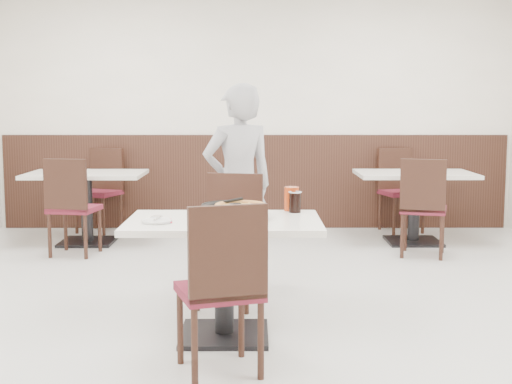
{
  "coord_description": "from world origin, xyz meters",
  "views": [
    {
      "loc": [
        -0.01,
        -4.85,
        1.46
      ],
      "look_at": [
        0.0,
        -0.3,
        0.9
      ],
      "focal_mm": 50.0,
      "sensor_mm": 36.0,
      "label": 1
    }
  ],
  "objects_px": {
    "pizza_pan": "(234,212)",
    "cola_glass": "(295,203)",
    "pizza": "(241,209)",
    "bg_chair_right_near": "(424,207)",
    "bg_chair_left_near": "(74,206)",
    "bg_chair_right_far": "(402,191)",
    "chair_near": "(219,287)",
    "bg_table_right": "(414,208)",
    "side_plate": "(157,221)",
    "main_table": "(224,279)",
    "diner_person": "(238,186)",
    "bg_chair_left_far": "(98,191)",
    "bg_table_left": "(87,208)",
    "chair_far": "(228,241)",
    "red_cup": "(292,199)"
  },
  "relations": [
    {
      "from": "cola_glass",
      "to": "bg_chair_left_near",
      "type": "height_order",
      "value": "bg_chair_left_near"
    },
    {
      "from": "pizza_pan",
      "to": "cola_glass",
      "type": "height_order",
      "value": "cola_glass"
    },
    {
      "from": "diner_person",
      "to": "bg_chair_left_near",
      "type": "height_order",
      "value": "diner_person"
    },
    {
      "from": "pizza_pan",
      "to": "cola_glass",
      "type": "relative_size",
      "value": 2.57
    },
    {
      "from": "main_table",
      "to": "diner_person",
      "type": "bearing_deg",
      "value": 87.21
    },
    {
      "from": "bg_chair_left_near",
      "to": "bg_chair_right_near",
      "type": "bearing_deg",
      "value": 8.57
    },
    {
      "from": "cola_glass",
      "to": "pizza",
      "type": "bearing_deg",
      "value": -144.12
    },
    {
      "from": "bg_chair_left_far",
      "to": "bg_chair_right_far",
      "type": "xyz_separation_m",
      "value": [
        3.46,
        0.02,
        0.0
      ]
    },
    {
      "from": "bg_chair_right_far",
      "to": "bg_chair_left_near",
      "type": "bearing_deg",
      "value": 4.3
    },
    {
      "from": "chair_near",
      "to": "diner_person",
      "type": "height_order",
      "value": "diner_person"
    },
    {
      "from": "side_plate",
      "to": "bg_chair_left_near",
      "type": "bearing_deg",
      "value": 114.07
    },
    {
      "from": "bg_chair_right_far",
      "to": "chair_near",
      "type": "bearing_deg",
      "value": 50.69
    },
    {
      "from": "bg_table_left",
      "to": "cola_glass",
      "type": "bearing_deg",
      "value": -53.6
    },
    {
      "from": "pizza_pan",
      "to": "chair_far",
      "type": "bearing_deg",
      "value": 95.26
    },
    {
      "from": "red_cup",
      "to": "bg_chair_right_far",
      "type": "relative_size",
      "value": 0.17
    },
    {
      "from": "bg_chair_left_near",
      "to": "bg_table_right",
      "type": "distance_m",
      "value": 3.48
    },
    {
      "from": "pizza",
      "to": "bg_chair_right_near",
      "type": "xyz_separation_m",
      "value": [
        1.72,
        2.38,
        -0.34
      ]
    },
    {
      "from": "pizza_pan",
      "to": "bg_chair_left_far",
      "type": "relative_size",
      "value": 0.35
    },
    {
      "from": "bg_chair_left_far",
      "to": "bg_table_right",
      "type": "distance_m",
      "value": 3.52
    },
    {
      "from": "pizza_pan",
      "to": "red_cup",
      "type": "relative_size",
      "value": 2.08
    },
    {
      "from": "side_plate",
      "to": "cola_glass",
      "type": "relative_size",
      "value": 1.38
    },
    {
      "from": "cola_glass",
      "to": "diner_person",
      "type": "xyz_separation_m",
      "value": [
        -0.4,
        0.99,
        -0.0
      ]
    },
    {
      "from": "pizza",
      "to": "bg_chair_left_far",
      "type": "relative_size",
      "value": 0.3
    },
    {
      "from": "main_table",
      "to": "pizza",
      "type": "relative_size",
      "value": 4.24
    },
    {
      "from": "pizza_pan",
      "to": "red_cup",
      "type": "xyz_separation_m",
      "value": [
        0.38,
        0.32,
        0.04
      ]
    },
    {
      "from": "bg_table_left",
      "to": "chair_near",
      "type": "bearing_deg",
      "value": -66.64
    },
    {
      "from": "main_table",
      "to": "bg_chair_left_near",
      "type": "bearing_deg",
      "value": 122.22
    },
    {
      "from": "bg_chair_left_near",
      "to": "pizza_pan",
      "type": "bearing_deg",
      "value": -46.87
    },
    {
      "from": "pizza_pan",
      "to": "bg_chair_left_far",
      "type": "height_order",
      "value": "bg_chair_left_far"
    },
    {
      "from": "red_cup",
      "to": "bg_chair_right_far",
      "type": "distance_m",
      "value": 3.66
    },
    {
      "from": "cola_glass",
      "to": "bg_chair_right_near",
      "type": "distance_m",
      "value": 2.55
    },
    {
      "from": "bg_table_left",
      "to": "bg_table_right",
      "type": "distance_m",
      "value": 3.44
    },
    {
      "from": "chair_near",
      "to": "bg_chair_left_near",
      "type": "distance_m",
      "value": 3.42
    },
    {
      "from": "pizza",
      "to": "bg_chair_right_near",
      "type": "distance_m",
      "value": 2.96
    },
    {
      "from": "diner_person",
      "to": "bg_chair_left_near",
      "type": "relative_size",
      "value": 1.71
    },
    {
      "from": "diner_person",
      "to": "red_cup",
      "type": "bearing_deg",
      "value": 89.49
    },
    {
      "from": "chair_far",
      "to": "diner_person",
      "type": "relative_size",
      "value": 0.59
    },
    {
      "from": "bg_table_right",
      "to": "bg_chair_right_far",
      "type": "bearing_deg",
      "value": 89.7
    },
    {
      "from": "diner_person",
      "to": "bg_chair_right_near",
      "type": "distance_m",
      "value": 2.12
    },
    {
      "from": "bg_table_right",
      "to": "pizza",
      "type": "bearing_deg",
      "value": -120.35
    },
    {
      "from": "red_cup",
      "to": "bg_chair_left_near",
      "type": "height_order",
      "value": "bg_chair_left_near"
    },
    {
      "from": "main_table",
      "to": "side_plate",
      "type": "xyz_separation_m",
      "value": [
        -0.4,
        -0.12,
        0.38
      ]
    },
    {
      "from": "pizza",
      "to": "side_plate",
      "type": "relative_size",
      "value": 1.58
    },
    {
      "from": "bg_chair_left_far",
      "to": "bg_chair_right_far",
      "type": "bearing_deg",
      "value": -158.08
    },
    {
      "from": "pizza",
      "to": "bg_chair_right_far",
      "type": "distance_m",
      "value": 4.1
    },
    {
      "from": "chair_far",
      "to": "bg_chair_left_near",
      "type": "relative_size",
      "value": 1.0
    },
    {
      "from": "chair_far",
      "to": "diner_person",
      "type": "xyz_separation_m",
      "value": [
        0.06,
        0.57,
        0.34
      ]
    },
    {
      "from": "pizza",
      "to": "diner_person",
      "type": "distance_m",
      "value": 1.24
    },
    {
      "from": "bg_table_right",
      "to": "bg_chair_left_near",
      "type": "bearing_deg",
      "value": -170.25
    },
    {
      "from": "diner_person",
      "to": "bg_chair_left_far",
      "type": "xyz_separation_m",
      "value": [
        -1.65,
        2.42,
        -0.34
      ]
    }
  ]
}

